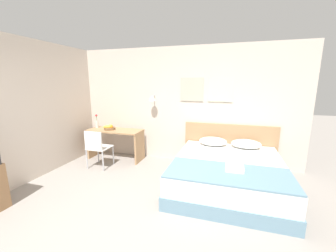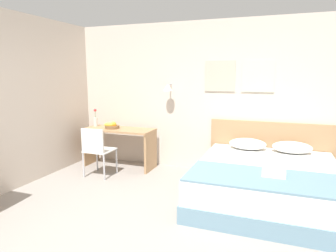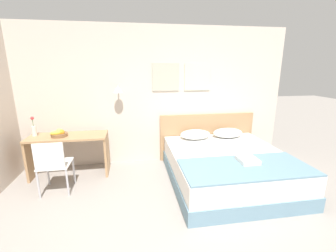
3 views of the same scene
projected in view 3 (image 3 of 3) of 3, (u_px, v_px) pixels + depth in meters
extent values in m
cube|color=beige|center=(148.00, 97.00, 4.38)|extent=(5.54, 0.06, 2.65)
cube|color=#B7B29E|center=(166.00, 77.00, 4.30)|extent=(0.52, 0.02, 0.52)
cube|color=beige|center=(197.00, 77.00, 4.40)|extent=(0.52, 0.02, 0.52)
cylinder|color=#B2B2B7|center=(118.00, 86.00, 4.13)|extent=(0.02, 0.16, 0.02)
cone|color=white|center=(118.00, 89.00, 4.06)|extent=(0.17, 0.17, 0.12)
cube|color=#66899E|center=(226.00, 175.00, 3.81)|extent=(1.86, 2.06, 0.22)
cube|color=white|center=(227.00, 161.00, 3.74)|extent=(1.83, 2.02, 0.31)
cube|color=#A87F56|center=(207.00, 136.00, 4.73)|extent=(1.98, 0.06, 0.95)
ellipsoid|color=white|center=(195.00, 134.00, 4.38)|extent=(0.59, 0.39, 0.18)
ellipsoid|color=white|center=(228.00, 133.00, 4.49)|extent=(0.59, 0.39, 0.18)
cube|color=#66899E|center=(246.00, 167.00, 3.13)|extent=(1.81, 0.83, 0.02)
cube|color=white|center=(248.00, 160.00, 3.27)|extent=(0.27, 0.29, 0.06)
cube|color=#A87F56|center=(68.00, 136.00, 3.91)|extent=(1.31, 0.53, 0.03)
cube|color=#A87F56|center=(32.00, 158.00, 3.91)|extent=(0.04, 0.49, 0.70)
cube|color=#A87F56|center=(107.00, 154.00, 4.11)|extent=(0.04, 0.49, 0.70)
cube|color=white|center=(55.00, 164.00, 3.45)|extent=(0.44, 0.44, 0.02)
cube|color=white|center=(49.00, 157.00, 3.20)|extent=(0.41, 0.03, 0.40)
cylinder|color=#B7B7BC|center=(48.00, 172.00, 3.67)|extent=(0.03, 0.03, 0.43)
cylinder|color=#B7B7BC|center=(74.00, 171.00, 3.74)|extent=(0.03, 0.03, 0.43)
cylinder|color=#B7B7BC|center=(38.00, 185.00, 3.29)|extent=(0.03, 0.03, 0.43)
cylinder|color=#B7B7BC|center=(67.00, 183.00, 3.35)|extent=(0.03, 0.03, 0.43)
cylinder|color=brown|center=(59.00, 135.00, 3.85)|extent=(0.27, 0.27, 0.05)
sphere|color=orange|center=(62.00, 132.00, 3.83)|extent=(0.09, 0.09, 0.09)
sphere|color=#B2C156|center=(59.00, 131.00, 3.88)|extent=(0.10, 0.10, 0.10)
ellipsoid|color=yellow|center=(57.00, 133.00, 3.78)|extent=(0.22, 0.15, 0.08)
cylinder|color=silver|center=(34.00, 131.00, 3.87)|extent=(0.08, 0.08, 0.17)
cylinder|color=#3D7538|center=(33.00, 122.00, 3.83)|extent=(0.01, 0.01, 0.14)
sphere|color=#DB3838|center=(32.00, 118.00, 3.81)|extent=(0.06, 0.06, 0.06)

